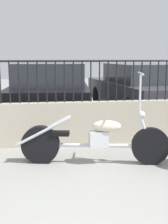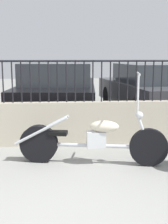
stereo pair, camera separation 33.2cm
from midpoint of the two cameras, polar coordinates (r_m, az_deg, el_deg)
name	(u,v)px [view 2 (the right image)]	position (r m, az deg, el deg)	size (l,w,h in m)	color
low_wall	(54,124)	(5.72, -3.91, -2.13)	(8.64, 0.18, 0.79)	#B2A893
fence_railing	(53,75)	(5.60, -4.02, 6.79)	(8.64, 0.04, 0.76)	black
motorcycle_silver	(85,140)	(4.72, 2.17, -5.21)	(2.29, 0.72, 1.39)	black
car_black	(58,90)	(8.28, -3.61, 3.96)	(2.31, 4.41, 1.44)	black
car_dark_grey	(148,89)	(9.05, 12.73, 4.16)	(2.22, 4.51, 1.40)	black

